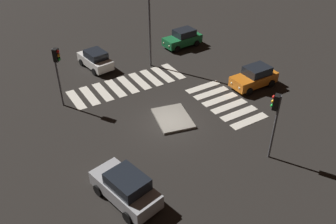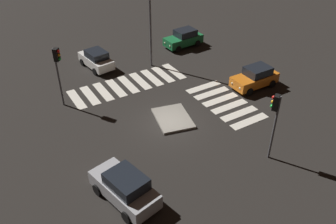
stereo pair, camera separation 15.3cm
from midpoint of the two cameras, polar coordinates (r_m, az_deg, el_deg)
name	(u,v)px [view 2 (the right image)]	position (r m, az deg, el deg)	size (l,w,h in m)	color
ground_plane	(168,123)	(26.05, 0.17, -1.81)	(80.00, 80.00, 0.00)	black
traffic_island	(173,118)	(26.41, 0.95, -1.00)	(3.68, 3.08, 0.18)	gray
car_orange	(255,77)	(30.93, 13.81, 5.35)	(1.95, 4.10, 1.77)	orange
car_white	(96,59)	(33.78, -11.20, 8.22)	(4.08, 2.24, 1.71)	silver
car_green	(184,38)	(37.54, 2.63, 11.60)	(2.09, 4.11, 1.75)	#196B38
car_silver	(125,187)	(20.15, -6.66, -11.79)	(4.57, 2.73, 1.88)	#9EA0A5
traffic_light_south	(275,112)	(22.04, 16.81, 0.02)	(0.53, 0.54, 4.59)	#47474C
traffic_light_north	(58,63)	(27.39, -16.96, 7.40)	(0.53, 0.54, 4.79)	#47474C
street_lamp	(150,3)	(31.66, -2.77, 16.96)	(0.56, 0.56, 8.86)	#47474C
crosswalk_near	(225,103)	(28.63, 9.16, 1.43)	(6.45, 3.20, 0.02)	silver
crosswalk_side	(128,84)	(30.93, -6.18, 4.38)	(3.20, 9.90, 0.02)	silver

